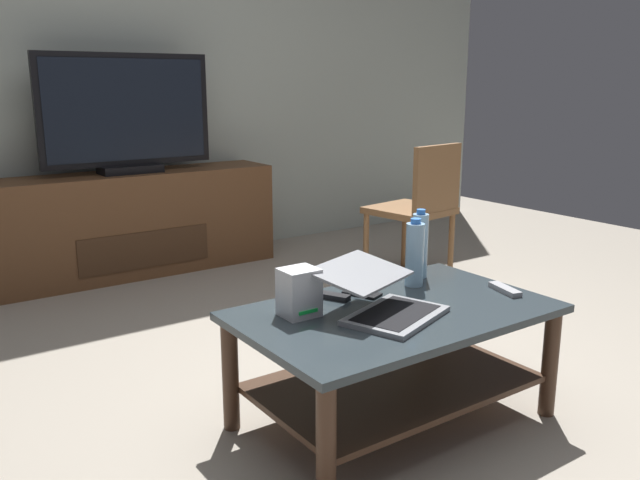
# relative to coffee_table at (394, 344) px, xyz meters

# --- Properties ---
(ground_plane) EXTENTS (7.68, 7.68, 0.00)m
(ground_plane) POSITION_rel_coffee_table_xyz_m (0.03, 0.20, -0.31)
(ground_plane) COLOR #9E9384
(back_wall) EXTENTS (6.40, 0.12, 2.80)m
(back_wall) POSITION_rel_coffee_table_xyz_m (0.03, 2.77, 1.09)
(back_wall) COLOR #A8B2A8
(back_wall) RESTS_ON ground
(coffee_table) EXTENTS (1.12, 0.69, 0.44)m
(coffee_table) POSITION_rel_coffee_table_xyz_m (0.00, 0.00, 0.00)
(coffee_table) COLOR #2D383D
(coffee_table) RESTS_ON ground
(media_cabinet) EXTENTS (1.87, 0.42, 0.67)m
(media_cabinet) POSITION_rel_coffee_table_xyz_m (-0.10, 2.45, 0.03)
(media_cabinet) COLOR brown
(media_cabinet) RESTS_ON ground
(television) EXTENTS (1.08, 0.20, 0.74)m
(television) POSITION_rel_coffee_table_xyz_m (-0.10, 2.43, 0.72)
(television) COLOR black
(television) RESTS_ON media_cabinet
(dining_chair) EXTENTS (0.50, 0.50, 0.87)m
(dining_chair) POSITION_rel_coffee_table_xyz_m (1.28, 1.24, 0.19)
(dining_chair) COLOR brown
(dining_chair) RESTS_ON ground
(laptop) EXTENTS (0.46, 0.49, 0.17)m
(laptop) POSITION_rel_coffee_table_xyz_m (-0.08, -0.02, 0.20)
(laptop) COLOR gray
(laptop) RESTS_ON coffee_table
(router_box) EXTENTS (0.13, 0.11, 0.17)m
(router_box) POSITION_rel_coffee_table_xyz_m (-0.32, 0.14, 0.22)
(router_box) COLOR silver
(router_box) RESTS_ON coffee_table
(water_bottle_near) EXTENTS (0.07, 0.07, 0.29)m
(water_bottle_near) POSITION_rel_coffee_table_xyz_m (0.34, 0.24, 0.27)
(water_bottle_near) COLOR #99C6E5
(water_bottle_near) RESTS_ON coffee_table
(water_bottle_far) EXTENTS (0.07, 0.07, 0.27)m
(water_bottle_far) POSITION_rel_coffee_table_xyz_m (0.24, 0.17, 0.26)
(water_bottle_far) COLOR #99C6E5
(water_bottle_far) RESTS_ON coffee_table
(cell_phone) EXTENTS (0.12, 0.16, 0.01)m
(cell_phone) POSITION_rel_coffee_table_xyz_m (-0.00, 0.19, 0.14)
(cell_phone) COLOR black
(cell_phone) RESTS_ON coffee_table
(tv_remote) EXTENTS (0.11, 0.16, 0.02)m
(tv_remote) POSITION_rel_coffee_table_xyz_m (-0.13, 0.23, 0.15)
(tv_remote) COLOR black
(tv_remote) RESTS_ON coffee_table
(soundbar_remote) EXTENTS (0.08, 0.17, 0.02)m
(soundbar_remote) POSITION_rel_coffee_table_xyz_m (0.47, -0.10, 0.15)
(soundbar_remote) COLOR #99999E
(soundbar_remote) RESTS_ON coffee_table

